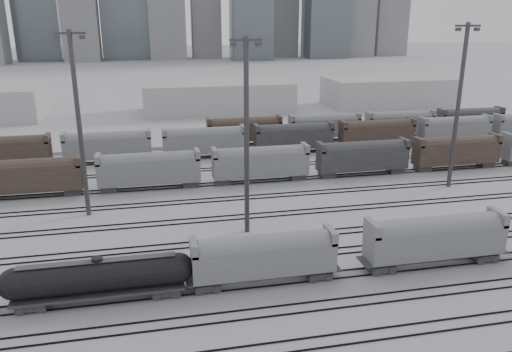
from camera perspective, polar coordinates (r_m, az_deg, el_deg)
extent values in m
plane|color=silver|center=(48.31, -0.51, -12.91)|extent=(900.00, 900.00, 0.00)
cube|color=black|center=(41.51, 1.91, -18.49)|extent=(220.00, 0.07, 0.16)
cube|color=black|center=(44.36, 0.76, -15.84)|extent=(220.00, 0.07, 0.16)
cube|color=black|center=(45.53, 0.35, -14.87)|extent=(220.00, 0.07, 0.16)
cube|color=black|center=(48.51, -0.58, -12.66)|extent=(220.00, 0.07, 0.16)
cube|color=black|center=(49.73, -0.92, -11.85)|extent=(220.00, 0.07, 0.16)
cube|color=black|center=(52.81, -1.68, -9.99)|extent=(220.00, 0.07, 0.16)
cube|color=black|center=(54.07, -1.96, -9.30)|extent=(220.00, 0.07, 0.16)
cube|color=black|center=(57.23, -2.60, -7.72)|extent=(220.00, 0.07, 0.16)
cube|color=black|center=(58.51, -2.83, -7.13)|extent=(220.00, 0.07, 0.16)
cube|color=black|center=(63.56, -3.65, -5.07)|extent=(220.00, 0.07, 0.16)
cube|color=black|center=(64.87, -3.84, -4.59)|extent=(220.00, 0.07, 0.16)
cube|color=black|center=(70.01, -4.51, -2.91)|extent=(220.00, 0.07, 0.16)
cube|color=black|center=(71.35, -4.67, -2.51)|extent=(220.00, 0.07, 0.16)
cube|color=black|center=(76.56, -5.22, -1.11)|extent=(220.00, 0.07, 0.16)
cube|color=black|center=(77.91, -5.35, -0.78)|extent=(220.00, 0.07, 0.16)
cube|color=black|center=(84.14, -5.89, 0.60)|extent=(220.00, 0.07, 0.16)
cube|color=black|center=(85.50, -6.00, 0.87)|extent=(220.00, 0.07, 0.16)
cube|color=black|center=(91.79, -6.45, 2.02)|extent=(220.00, 0.07, 0.16)
cube|color=black|center=(93.16, -6.54, 2.25)|extent=(220.00, 0.07, 0.16)
cube|color=black|center=(99.49, -6.93, 3.22)|extent=(220.00, 0.07, 0.16)
cube|color=black|center=(100.88, -7.01, 3.42)|extent=(220.00, 0.07, 0.16)
cube|color=#252528|center=(49.48, -24.19, -13.11)|extent=(2.52, 2.04, 0.68)
cube|color=#252528|center=(48.19, -10.23, -12.57)|extent=(2.52, 2.04, 0.68)
cube|color=#252528|center=(48.25, -17.35, -12.44)|extent=(15.05, 2.62, 0.24)
cylinder|color=black|center=(47.52, -17.52, -10.81)|extent=(14.08, 2.82, 2.82)
sphere|color=black|center=(48.82, -25.90, -11.05)|extent=(2.82, 2.82, 2.82)
sphere|color=black|center=(47.23, -8.87, -10.33)|extent=(2.82, 2.82, 2.82)
cylinder|color=black|center=(46.82, -17.69, -9.13)|extent=(0.97, 0.97, 0.49)
cube|color=#252528|center=(46.86, -17.68, -9.24)|extent=(13.59, 0.87, 0.06)
cube|color=#252528|center=(48.39, -5.62, -12.26)|extent=(2.39, 1.93, 0.64)
cube|color=#252528|center=(50.55, 7.12, -10.92)|extent=(2.39, 1.93, 0.64)
cube|color=slate|center=(48.16, 0.92, -9.41)|extent=(13.78, 2.76, 2.94)
cylinder|color=slate|center=(47.67, 0.92, -8.22)|extent=(12.50, 2.66, 2.66)
cube|color=slate|center=(46.45, -7.13, -8.09)|extent=(0.64, 2.76, 1.29)
cube|color=slate|center=(49.14, 8.52, -6.66)|extent=(0.64, 2.76, 1.29)
cone|color=#252528|center=(48.99, 0.91, -11.27)|extent=(2.21, 2.21, 0.83)
cube|color=#252528|center=(52.91, 14.01, -9.94)|extent=(2.54, 2.05, 0.68)
cube|color=#252528|center=(58.72, 24.46, -8.22)|extent=(2.54, 2.05, 0.68)
cube|color=slate|center=(54.63, 19.77, -6.92)|extent=(14.63, 2.93, 3.12)
cylinder|color=slate|center=(54.18, 19.89, -5.79)|extent=(13.26, 2.83, 2.83)
cube|color=slate|center=(50.64, 13.17, -5.85)|extent=(0.68, 2.93, 1.37)
cube|color=slate|center=(57.81, 25.93, -4.24)|extent=(0.68, 2.93, 1.37)
cone|color=#252528|center=(55.41, 19.56, -8.71)|extent=(2.34, 2.34, 0.88)
cylinder|color=#373739|center=(65.75, -19.53, 5.29)|extent=(0.60, 0.60, 23.33)
cube|color=#373739|center=(64.51, -20.57, 15.04)|extent=(3.73, 0.28, 0.28)
cube|color=#373739|center=(64.73, -21.79, 14.50)|extent=(0.65, 0.47, 0.47)
cube|color=#373739|center=(64.35, -19.25, 14.75)|extent=(0.65, 0.47, 0.47)
cylinder|color=#373739|center=(56.81, -1.09, 4.21)|extent=(0.58, 0.58, 22.77)
cube|color=#373739|center=(55.32, -1.15, 15.29)|extent=(3.64, 0.27, 0.27)
cube|color=#373739|center=(55.09, -2.59, 14.80)|extent=(0.64, 0.46, 0.46)
cube|color=#373739|center=(55.61, 0.28, 14.84)|extent=(0.64, 0.46, 0.46)
cylinder|color=#373739|center=(78.90, 22.07, 7.18)|extent=(0.62, 0.62, 24.03)
cube|color=#373739|center=(77.92, 23.07, 15.53)|extent=(3.84, 0.29, 0.29)
cube|color=#373739|center=(77.12, 22.12, 15.27)|extent=(0.67, 0.48, 0.48)
cube|color=#373739|center=(78.74, 23.92, 15.09)|extent=(0.67, 0.48, 0.48)
cube|color=#49382E|center=(78.00, -24.65, -0.24)|extent=(15.00, 3.00, 5.60)
cube|color=slate|center=(75.97, -12.09, 0.57)|extent=(15.00, 3.00, 5.60)
cube|color=slate|center=(77.70, 0.52, 1.34)|extent=(15.00, 3.00, 5.60)
cube|color=#252528|center=(82.95, 12.07, 2.00)|extent=(15.00, 3.00, 5.60)
cube|color=#49382E|center=(91.11, 21.91, 2.50)|extent=(15.00, 3.00, 5.60)
cube|color=#49382E|center=(94.70, -26.85, 2.39)|extent=(15.00, 3.00, 5.60)
cube|color=slate|center=(91.74, -16.56, 3.14)|extent=(15.00, 3.00, 5.60)
cube|color=slate|center=(91.89, -5.94, 3.81)|extent=(15.00, 3.00, 5.60)
cube|color=#252528|center=(95.12, 4.32, 4.33)|extent=(15.00, 3.00, 5.60)
cube|color=#49382E|center=(101.15, 13.64, 4.68)|extent=(15.00, 3.00, 5.60)
cube|color=slate|center=(109.51, 21.73, 4.88)|extent=(15.00, 3.00, 5.60)
cube|color=#49382E|center=(100.88, -1.34, 5.14)|extent=(15.00, 3.00, 5.60)
cube|color=slate|center=(105.30, 7.83, 5.51)|extent=(15.00, 3.00, 5.60)
cube|color=slate|center=(112.15, 16.07, 5.72)|extent=(15.00, 3.00, 5.60)
cube|color=#252528|center=(121.01, 23.25, 5.81)|extent=(15.00, 3.00, 5.60)
cube|color=#A9AAAC|center=(138.56, -4.40, 9.00)|extent=(40.00, 18.00, 8.00)
cube|color=#A9AAAC|center=(153.39, 14.69, 9.32)|extent=(35.00, 18.00, 8.00)
cube|color=gray|center=(322.90, -19.43, 16.53)|extent=(20.00, 16.00, 48.00)
cube|color=gray|center=(321.13, -10.22, 18.29)|extent=(22.00, 17.60, 60.00)
cube|color=gray|center=(323.13, -5.49, 16.51)|extent=(18.00, 14.40, 38.00)
cube|color=gray|center=(332.74, 3.47, 17.19)|extent=(20.00, 16.00, 45.00)
cube|color=gray|center=(349.37, 11.74, 16.48)|extent=(18.00, 14.40, 40.00)
cube|color=gray|center=(359.98, 15.62, 17.19)|extent=(22.00, 17.60, 52.00)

